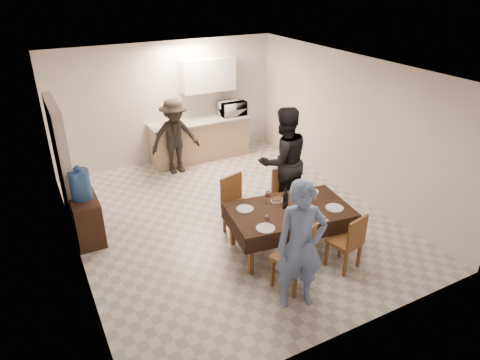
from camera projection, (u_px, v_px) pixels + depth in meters
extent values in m
cube|color=beige|center=(229.00, 218.00, 7.49)|extent=(5.00, 6.00, 0.02)
cube|color=white|center=(227.00, 68.00, 6.34)|extent=(5.00, 6.00, 0.02)
cube|color=silver|center=(167.00, 103.00, 9.29)|extent=(5.00, 0.02, 2.60)
cube|color=silver|center=(354.00, 244.00, 4.53)|extent=(5.00, 0.02, 2.60)
cube|color=silver|center=(66.00, 181.00, 5.87)|extent=(0.02, 6.00, 2.60)
cube|color=silver|center=(349.00, 126.00, 7.95)|extent=(0.02, 6.00, 2.60)
cube|color=beige|center=(63.00, 165.00, 6.97)|extent=(0.15, 1.40, 2.10)
cube|color=tan|center=(200.00, 141.00, 9.67)|extent=(2.20, 0.60, 0.86)
cube|color=#9A9A95|center=(199.00, 121.00, 9.47)|extent=(2.24, 0.64, 0.05)
cube|color=white|center=(208.00, 75.00, 9.28)|extent=(1.20, 0.34, 0.70)
cube|color=black|center=(290.00, 210.00, 6.38)|extent=(1.93, 1.29, 0.04)
cube|color=brown|center=(289.00, 230.00, 6.54)|extent=(0.07, 0.07, 0.67)
cube|color=brown|center=(292.00, 257.00, 5.70)|extent=(0.58, 0.58, 0.05)
cube|color=brown|center=(302.00, 248.00, 5.42)|extent=(0.43, 0.21, 0.47)
cube|color=brown|center=(344.00, 241.00, 6.09)|extent=(0.48, 0.48, 0.05)
cube|color=brown|center=(355.00, 234.00, 5.84)|extent=(0.40, 0.13, 0.43)
cube|color=brown|center=(240.00, 207.00, 6.89)|extent=(0.55, 0.55, 0.05)
cube|color=brown|center=(246.00, 198.00, 6.61)|extent=(0.44, 0.16, 0.47)
cube|color=brown|center=(287.00, 197.00, 7.28)|extent=(0.47, 0.47, 0.05)
cube|color=brown|center=(293.00, 189.00, 7.03)|extent=(0.41, 0.10, 0.43)
cube|color=black|center=(87.00, 219.00, 6.76)|extent=(0.40, 0.81, 0.75)
cylinder|color=#2D59A8|center=(80.00, 185.00, 6.49)|extent=(0.31, 0.31, 0.46)
cylinder|color=white|center=(311.00, 199.00, 6.44)|extent=(0.13, 0.13, 0.20)
cube|color=#AE7833|center=(311.00, 217.00, 6.11)|extent=(0.42, 0.32, 0.05)
cylinder|color=silver|center=(300.00, 197.00, 6.63)|extent=(0.17, 0.17, 0.07)
cylinder|color=silver|center=(277.00, 201.00, 6.57)|extent=(0.19, 0.19, 0.03)
cylinder|color=silver|center=(266.00, 228.00, 5.88)|extent=(0.26, 0.26, 0.02)
cylinder|color=silver|center=(335.00, 208.00, 6.39)|extent=(0.27, 0.27, 0.02)
cylinder|color=silver|center=(245.00, 209.00, 6.36)|extent=(0.25, 0.25, 0.01)
cylinder|color=silver|center=(311.00, 191.00, 6.86)|extent=(0.25, 0.25, 0.01)
imported|color=white|center=(232.00, 108.00, 9.73)|extent=(0.58, 0.39, 0.32)
imported|color=#5E78AF|center=(301.00, 246.00, 5.24)|extent=(0.73, 0.60, 1.74)
imported|color=black|center=(283.00, 161.00, 7.33)|extent=(0.96, 0.76, 1.92)
imported|color=black|center=(175.00, 137.00, 8.84)|extent=(1.04, 0.60, 1.60)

